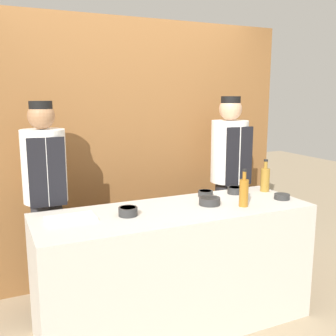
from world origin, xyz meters
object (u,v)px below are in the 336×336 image
Objects in this scene: sauce_bowl_orange at (282,196)px; chef_right at (229,180)px; bottle_vinegar at (265,179)px; sauce_bowl_brown at (235,190)px; sauce_bowl_yellow at (128,211)px; cutting_board at (71,218)px; chef_left at (46,202)px; sauce_bowl_green at (210,201)px; sauce_bowl_purple at (205,193)px; bottle_amber at (244,192)px.

chef_right is (-0.05, 0.68, 0.00)m from sauce_bowl_orange.
sauce_bowl_brown is at bearing 171.65° from bottle_vinegar.
sauce_bowl_brown is 0.45× the size of bottle_vinegar.
sauce_bowl_yellow reaches higher than cutting_board.
bottle_vinegar is at bearing -8.35° from sauce_bowl_brown.
chef_left is (-1.48, 0.37, -0.02)m from sauce_bowl_brown.
sauce_bowl_brown reaches higher than sauce_bowl_orange.
chef_right is at bearing 25.79° from sauce_bowl_yellow.
chef_left is at bearing 152.58° from sauce_bowl_green.
sauce_bowl_yellow is 0.08× the size of chef_left.
sauce_bowl_purple reaches higher than sauce_bowl_orange.
bottle_vinegar is at bearing 81.40° from sauce_bowl_orange.
chef_left reaches higher than bottle_vinegar.
bottle_vinegar is (1.67, 0.09, 0.10)m from cutting_board.
chef_left is at bearing 180.00° from chef_right.
sauce_bowl_brown reaches higher than sauce_bowl_purple.
chef_left is (-1.11, 0.58, -0.02)m from sauce_bowl_green.
bottle_vinegar is 0.53m from bottle_amber.
bottle_amber is at bearing -34.38° from sauce_bowl_green.
sauce_bowl_brown is 0.78× the size of sauce_bowl_green.
sauce_bowl_green is 0.10× the size of chef_left.
chef_left reaches higher than sauce_bowl_green.
bottle_amber reaches higher than cutting_board.
bottle_amber is at bearing -114.78° from sauce_bowl_brown.
chef_right reaches higher than sauce_bowl_green.
sauce_bowl_brown is (1.01, 0.21, -0.00)m from sauce_bowl_yellow.
chef_right is at bearing 17.80° from cutting_board.
chef_left is (-1.32, 0.72, -0.10)m from bottle_amber.
chef_left is 1.66m from chef_right.
sauce_bowl_brown is at bearing -116.21° from chef_right.
chef_right is (1.66, -0.00, 0.02)m from chef_left.
sauce_bowl_green is at bearing -27.42° from chef_left.
chef_right is (0.45, 0.35, -0.00)m from sauce_bowl_purple.
bottle_vinegar is (1.29, 0.16, 0.07)m from sauce_bowl_yellow.
sauce_bowl_purple is 0.07× the size of chef_left.
chef_left is 0.98× the size of chef_right.
sauce_bowl_brown is 0.39× the size of cutting_board.
sauce_bowl_orange is at bearing -21.62° from chef_left.
cutting_board is at bearing 170.20° from bottle_amber.
cutting_board is 1.17× the size of bottle_vinegar.
sauce_bowl_brown reaches higher than cutting_board.
chef_left reaches higher than sauce_bowl_yellow.
sauce_bowl_green is 0.26m from bottle_amber.
bottle_amber reaches higher than sauce_bowl_brown.
sauce_bowl_yellow is at bearing -168.52° from sauce_bowl_brown.
sauce_bowl_yellow is at bearing -179.80° from sauce_bowl_green.
sauce_bowl_yellow is at bearing -162.96° from sauce_bowl_purple.
chef_left is (-0.09, 0.50, -0.00)m from cutting_board.
chef_right reaches higher than sauce_bowl_yellow.
sauce_bowl_brown is 0.39m from bottle_amber.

